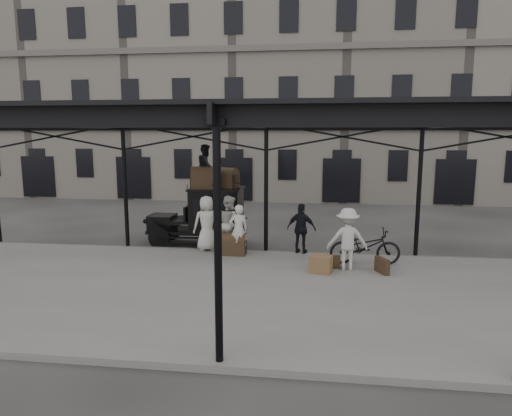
{
  "coord_description": "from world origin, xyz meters",
  "views": [
    {
      "loc": [
        1.62,
        -13.25,
        4.17
      ],
      "look_at": [
        -0.29,
        1.6,
        1.7
      ],
      "focal_mm": 32.0,
      "sensor_mm": 36.0,
      "label": 1
    }
  ],
  "objects_px": {
    "porter_official": "(301,229)",
    "bicycle": "(365,246)",
    "taxi": "(208,214)",
    "steamer_trunk_platform": "(233,245)",
    "porter_left": "(238,230)",
    "steamer_trunk_roof_near": "(204,179)"
  },
  "relations": [
    {
      "from": "steamer_trunk_roof_near",
      "to": "steamer_trunk_platform",
      "type": "bearing_deg",
      "value": -57.48
    },
    {
      "from": "taxi",
      "to": "porter_official",
      "type": "height_order",
      "value": "taxi"
    },
    {
      "from": "bicycle",
      "to": "taxi",
      "type": "bearing_deg",
      "value": 62.34
    },
    {
      "from": "taxi",
      "to": "steamer_trunk_platform",
      "type": "relative_size",
      "value": 4.32
    },
    {
      "from": "bicycle",
      "to": "steamer_trunk_platform",
      "type": "xyz_separation_m",
      "value": [
        -4.24,
        0.63,
        -0.26
      ]
    },
    {
      "from": "bicycle",
      "to": "steamer_trunk_roof_near",
      "type": "bearing_deg",
      "value": 64.85
    },
    {
      "from": "steamer_trunk_roof_near",
      "to": "steamer_trunk_platform",
      "type": "xyz_separation_m",
      "value": [
        1.31,
        -1.45,
        -2.05
      ]
    },
    {
      "from": "taxi",
      "to": "bicycle",
      "type": "relative_size",
      "value": 1.69
    },
    {
      "from": "porter_official",
      "to": "steamer_trunk_roof_near",
      "type": "bearing_deg",
      "value": -0.98
    },
    {
      "from": "steamer_trunk_roof_near",
      "to": "bicycle",
      "type": "bearing_deg",
      "value": -30.12
    },
    {
      "from": "porter_official",
      "to": "steamer_trunk_roof_near",
      "type": "height_order",
      "value": "steamer_trunk_roof_near"
    },
    {
      "from": "steamer_trunk_platform",
      "to": "porter_left",
      "type": "bearing_deg",
      "value": -17.31
    },
    {
      "from": "porter_official",
      "to": "steamer_trunk_roof_near",
      "type": "relative_size",
      "value": 1.87
    },
    {
      "from": "taxi",
      "to": "steamer_trunk_roof_near",
      "type": "distance_m",
      "value": 1.33
    },
    {
      "from": "taxi",
      "to": "porter_left",
      "type": "relative_size",
      "value": 2.14
    },
    {
      "from": "porter_official",
      "to": "steamer_trunk_roof_near",
      "type": "xyz_separation_m",
      "value": [
        -3.57,
        1.0,
        1.52
      ]
    },
    {
      "from": "bicycle",
      "to": "steamer_trunk_platform",
      "type": "height_order",
      "value": "bicycle"
    },
    {
      "from": "porter_official",
      "to": "steamer_trunk_platform",
      "type": "height_order",
      "value": "porter_official"
    },
    {
      "from": "taxi",
      "to": "steamer_trunk_platform",
      "type": "distance_m",
      "value": 2.23
    },
    {
      "from": "porter_left",
      "to": "steamer_trunk_platform",
      "type": "bearing_deg",
      "value": -36.11
    },
    {
      "from": "taxi",
      "to": "steamer_trunk_roof_near",
      "type": "relative_size",
      "value": 4.02
    },
    {
      "from": "porter_official",
      "to": "bicycle",
      "type": "xyz_separation_m",
      "value": [
        1.99,
        -1.08,
        -0.28
      ]
    }
  ]
}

